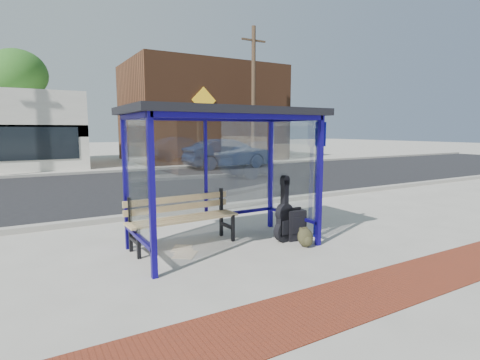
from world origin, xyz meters
TOP-DOWN VIEW (x-y plane):
  - ground at (0.00, 0.00)m, footprint 120.00×120.00m
  - brick_paver_strip at (0.00, -2.60)m, footprint 60.00×1.00m
  - curb_near at (0.00, 2.90)m, footprint 60.00×0.25m
  - street_asphalt at (0.00, 8.00)m, footprint 60.00×10.00m
  - curb_far at (0.00, 13.10)m, footprint 60.00×0.25m
  - far_sidewalk at (0.00, 15.00)m, footprint 60.00×4.00m
  - bus_shelter at (0.00, 0.07)m, footprint 3.30×1.80m
  - storefront_brown at (8.00, 18.49)m, footprint 10.00×7.08m
  - tree_mid at (-3.00, 22.00)m, footprint 3.60×3.60m
  - tree_right at (12.50, 22.00)m, footprint 3.60×3.60m
  - utility_pole_east at (9.00, 13.40)m, footprint 1.60×0.24m
  - bench at (-0.60, 0.47)m, footprint 2.01×0.57m
  - guitar_bag at (1.10, -0.28)m, footprint 0.44×0.19m
  - suitcase at (1.35, -0.29)m, footprint 0.38×0.27m
  - backpack at (1.25, -0.71)m, footprint 0.32×0.30m
  - sign_post at (1.82, -0.34)m, footprint 0.10×0.30m
  - newspaper_a at (-0.76, -0.05)m, footprint 0.53×0.54m
  - newspaper_b at (-0.72, 0.12)m, footprint 0.41×0.42m
  - newspaper_c at (-0.69, 0.30)m, footprint 0.49×0.51m
  - parked_car at (6.61, 12.15)m, footprint 4.75×1.68m
  - fire_hydrant at (10.07, 13.54)m, footprint 0.35×0.23m

SIDE VIEW (x-z plane):
  - ground at x=0.00m, z-range 0.00..0.00m
  - street_asphalt at x=0.00m, z-range 0.00..0.00m
  - newspaper_b at x=-0.72m, z-range 0.00..0.01m
  - newspaper_c at x=-0.69m, z-range 0.00..0.01m
  - newspaper_a at x=-0.76m, z-range 0.00..0.01m
  - far_sidewalk at x=0.00m, z-range 0.00..0.01m
  - brick_paver_strip at x=0.00m, z-range 0.00..0.01m
  - curb_near at x=0.00m, z-range 0.00..0.12m
  - curb_far at x=0.00m, z-range 0.00..0.12m
  - backpack at x=1.25m, z-range -0.01..0.34m
  - suitcase at x=1.35m, z-range -0.02..0.60m
  - fire_hydrant at x=10.07m, z-range 0.03..0.81m
  - guitar_bag at x=1.10m, z-range -0.16..1.01m
  - bench at x=-0.60m, z-range 0.06..1.00m
  - parked_car at x=6.61m, z-range 0.00..1.56m
  - sign_post at x=1.82m, z-range 0.15..2.52m
  - bus_shelter at x=0.00m, z-range 0.86..3.28m
  - storefront_brown at x=8.00m, z-range 0.00..6.40m
  - utility_pole_east at x=9.00m, z-range 0.11..8.11m
  - tree_mid at x=-3.00m, z-range 1.94..8.97m
  - tree_right at x=12.50m, z-range 1.94..8.97m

